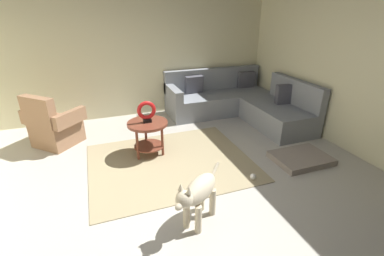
# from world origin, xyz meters

# --- Properties ---
(ground_plane) EXTENTS (6.00, 6.00, 0.10)m
(ground_plane) POSITION_xyz_m (0.00, 0.00, -0.05)
(ground_plane) COLOR #B7B2A8
(wall_back) EXTENTS (6.00, 0.12, 2.70)m
(wall_back) POSITION_xyz_m (0.00, 2.94, 1.35)
(wall_back) COLOR beige
(wall_back) RESTS_ON ground_plane
(wall_right) EXTENTS (0.12, 6.00, 2.70)m
(wall_right) POSITION_xyz_m (2.94, 0.00, 1.35)
(wall_right) COLOR beige
(wall_right) RESTS_ON ground_plane
(area_rug) EXTENTS (2.30, 1.90, 0.01)m
(area_rug) POSITION_xyz_m (0.15, 0.70, 0.01)
(area_rug) COLOR tan
(area_rug) RESTS_ON ground_plane
(sectional_couch) EXTENTS (2.20, 2.25, 0.88)m
(sectional_couch) POSITION_xyz_m (1.99, 2.01, 0.29)
(sectional_couch) COLOR gray
(sectional_couch) RESTS_ON ground_plane
(armchair) EXTENTS (0.99, 0.99, 0.88)m
(armchair) POSITION_xyz_m (-1.46, 1.91, 0.32)
(armchair) COLOR #936B4C
(armchair) RESTS_ON ground_plane
(side_table) EXTENTS (0.60, 0.60, 0.54)m
(side_table) POSITION_xyz_m (-0.09, 1.05, 0.42)
(side_table) COLOR brown
(side_table) RESTS_ON ground_plane
(torus_sculpture) EXTENTS (0.28, 0.08, 0.33)m
(torus_sculpture) POSITION_xyz_m (-0.09, 1.05, 0.71)
(torus_sculpture) COLOR black
(torus_sculpture) RESTS_ON side_table
(dog_bed_mat) EXTENTS (0.80, 0.60, 0.09)m
(dog_bed_mat) POSITION_xyz_m (1.98, 0.08, 0.04)
(dog_bed_mat) COLOR gray
(dog_bed_mat) RESTS_ON ground_plane
(dog) EXTENTS (0.69, 0.57, 0.63)m
(dog) POSITION_xyz_m (0.08, -0.59, 0.38)
(dog) COLOR beige
(dog) RESTS_ON ground_plane
(dog_toy_ball) EXTENTS (0.08, 0.08, 0.08)m
(dog_toy_ball) POSITION_xyz_m (1.06, -0.09, 0.04)
(dog_toy_ball) COLOR silver
(dog_toy_ball) RESTS_ON ground_plane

